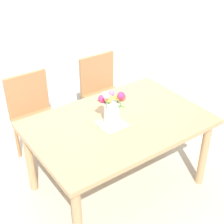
# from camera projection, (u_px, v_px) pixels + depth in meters

# --- Properties ---
(ground_plane) EXTENTS (12.00, 12.00, 0.00)m
(ground_plane) POSITION_uv_depth(u_px,v_px,m) (117.00, 185.00, 3.17)
(ground_plane) COLOR #B7AD99
(dining_table) EXTENTS (1.47, 0.99, 0.72)m
(dining_table) POSITION_uv_depth(u_px,v_px,m) (118.00, 130.00, 2.83)
(dining_table) COLOR tan
(dining_table) RESTS_ON ground_plane
(chair_left) EXTENTS (0.42, 0.42, 0.90)m
(chair_left) POSITION_uv_depth(u_px,v_px,m) (34.00, 113.00, 3.27)
(chair_left) COLOR #9E7047
(chair_left) RESTS_ON ground_plane
(chair_right) EXTENTS (0.42, 0.42, 0.90)m
(chair_right) POSITION_uv_depth(u_px,v_px,m) (103.00, 90.00, 3.67)
(chair_right) COLOR #9E7047
(chair_right) RESTS_ON ground_plane
(placemat) EXTENTS (0.23, 0.23, 0.01)m
(placemat) POSITION_uv_depth(u_px,v_px,m) (112.00, 124.00, 2.74)
(placemat) COLOR #CCB789
(placemat) RESTS_ON dining_table
(flower_vase) EXTENTS (0.22, 0.25, 0.32)m
(flower_vase) POSITION_uv_depth(u_px,v_px,m) (112.00, 107.00, 2.67)
(flower_vase) COLOR silver
(flower_vase) RESTS_ON placemat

